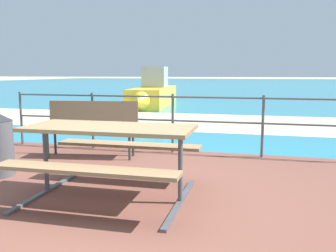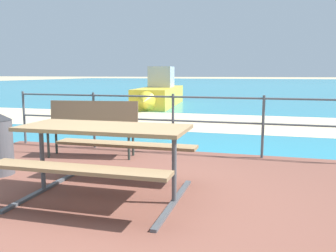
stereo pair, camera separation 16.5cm
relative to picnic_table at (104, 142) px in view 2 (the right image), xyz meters
The scene contains 8 objects.
ground_plane 0.69m from the picnic_table, 30.02° to the right, with size 240.00×240.00×0.00m, color tan.
patio_paving 0.66m from the picnic_table, 30.02° to the right, with size 6.40×5.20×0.06m, color brown.
sea_water 39.93m from the picnic_table, 89.81° to the left, with size 90.00×90.00×0.01m, color teal.
beach_strip 6.77m from the picnic_table, 88.85° to the left, with size 54.00×3.85×0.01m, color beige.
picnic_table is the anchor object (origin of this frame).
park_bench 2.08m from the picnic_table, 121.14° to the left, with size 1.52×0.63×0.89m.
railing_fence 2.36m from the picnic_table, 86.71° to the left, with size 5.94×0.04×1.00m.
boat_near 11.71m from the picnic_table, 104.19° to the left, with size 1.89×5.66×1.67m.
Camera 2 is at (1.55, -3.38, 1.41)m, focal length 38.40 mm.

